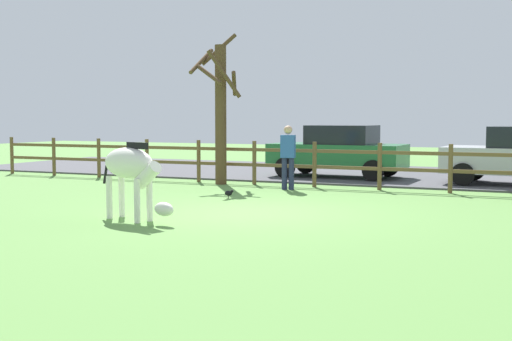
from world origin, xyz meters
TOP-DOWN VIEW (x-y plane):
  - ground_plane at (0.00, 0.00)m, footprint 60.00×60.00m
  - parking_asphalt at (0.00, 9.30)m, footprint 28.00×7.40m
  - paddock_fence at (-0.50, 5.00)m, footprint 21.11×0.11m
  - bare_tree at (-3.14, 4.68)m, footprint 1.38×1.38m
  - zebra at (-1.60, -1.80)m, footprint 1.88×0.85m
  - crow_on_grass at (-1.45, 1.82)m, footprint 0.22×0.10m
  - parked_car_green at (-0.65, 7.62)m, footprint 4.05×1.97m
  - visitor_left_of_tree at (-0.92, 4.13)m, footprint 0.39×0.28m

SIDE VIEW (x-z plane):
  - ground_plane at x=0.00m, z-range 0.00..0.00m
  - parking_asphalt at x=0.00m, z-range 0.00..0.05m
  - crow_on_grass at x=-1.45m, z-range 0.02..0.23m
  - paddock_fence at x=-0.50m, z-range 0.08..1.28m
  - parked_car_green at x=-0.65m, z-range 0.06..1.62m
  - visitor_left_of_tree at x=-0.92m, z-range 0.09..1.73m
  - zebra at x=-1.60m, z-range 0.22..1.63m
  - bare_tree at x=-3.14m, z-range 0.02..4.22m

